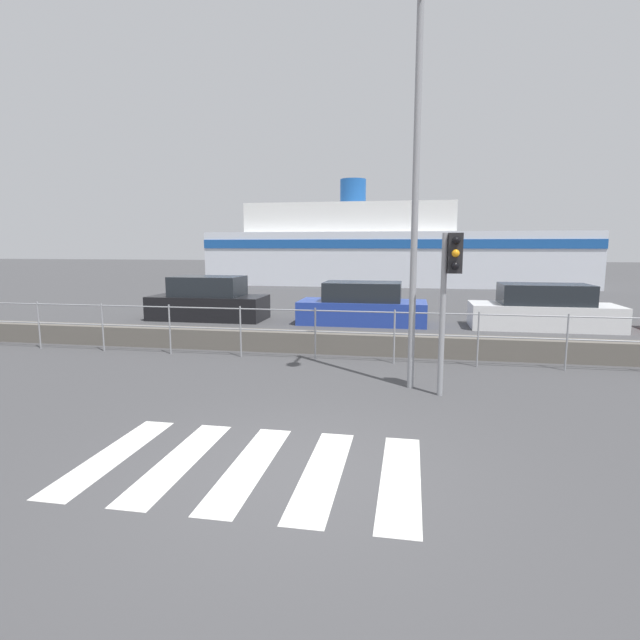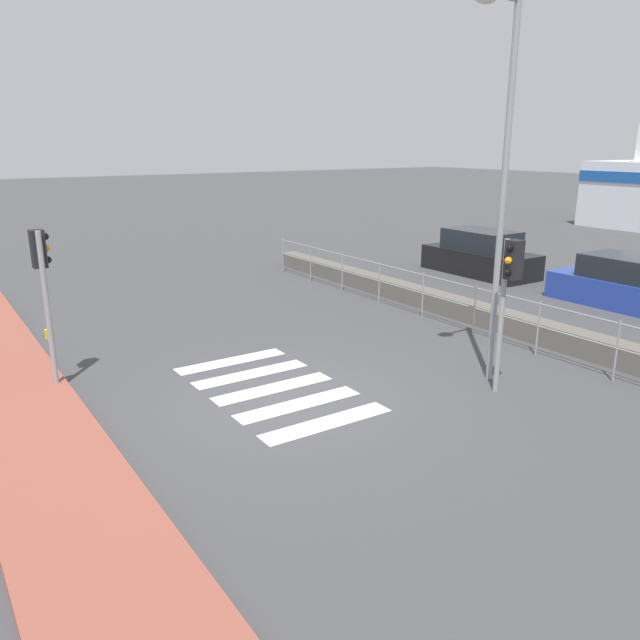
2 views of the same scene
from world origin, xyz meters
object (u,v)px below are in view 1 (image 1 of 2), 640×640
at_px(streetlamp, 417,154).
at_px(ferry_boat, 386,250).
at_px(parked_car_black, 208,301).
at_px(parked_car_blue, 362,306).
at_px(traffic_light_far, 450,278).
at_px(parked_car_white, 544,310).

distance_m(streetlamp, ferry_boat, 26.82).
bearing_deg(parked_car_black, parked_car_blue, 0.00).
height_order(traffic_light_far, ferry_boat, ferry_boat).
height_order(traffic_light_far, streetlamp, streetlamp).
relative_size(streetlamp, parked_car_blue, 1.62).
bearing_deg(streetlamp, ferry_boat, 94.00).
bearing_deg(parked_car_white, parked_car_black, 180.00).
bearing_deg(parked_car_black, ferry_boat, 74.45).
bearing_deg(traffic_light_far, streetlamp, 158.25).
xyz_separation_m(streetlamp, parked_car_black, (-7.16, 7.69, -3.53)).
height_order(ferry_boat, parked_car_black, ferry_boat).
relative_size(parked_car_black, parked_car_blue, 0.96).
height_order(ferry_boat, parked_car_white, ferry_boat).
distance_m(parked_car_blue, parked_car_white, 5.76).
bearing_deg(streetlamp, traffic_light_far, -21.75).
relative_size(ferry_boat, parked_car_black, 6.00).
xyz_separation_m(ferry_boat, parked_car_black, (-5.29, -19.00, -1.64)).
bearing_deg(traffic_light_far, parked_car_black, 134.43).
relative_size(streetlamp, parked_car_white, 1.53).
height_order(streetlamp, parked_car_black, streetlamp).
xyz_separation_m(traffic_light_far, parked_car_black, (-7.78, 7.93, -1.43)).
distance_m(streetlamp, parked_car_white, 9.43).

